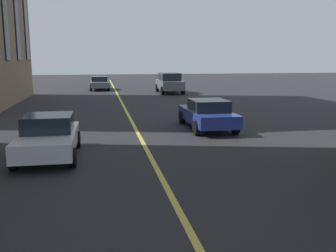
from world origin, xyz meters
The scene contains 5 objects.
lane_centre_line centered at (20.00, 0.00, 0.00)m, with size 80.00×0.16×0.01m.
car_grey_far centered at (42.61, 1.55, 0.70)m, with size 4.40×1.95×1.37m.
car_white_near centered at (15.70, 3.30, 0.70)m, with size 3.90×1.89×1.40m.
car_blue_oncoming centered at (19.68, -3.28, 0.70)m, with size 4.40×1.95×1.37m.
car_grey_mid centered at (37.74, -4.90, 0.97)m, with size 4.70×2.14×1.88m.
Camera 1 is at (3.17, 1.60, 3.24)m, focal length 39.99 mm.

